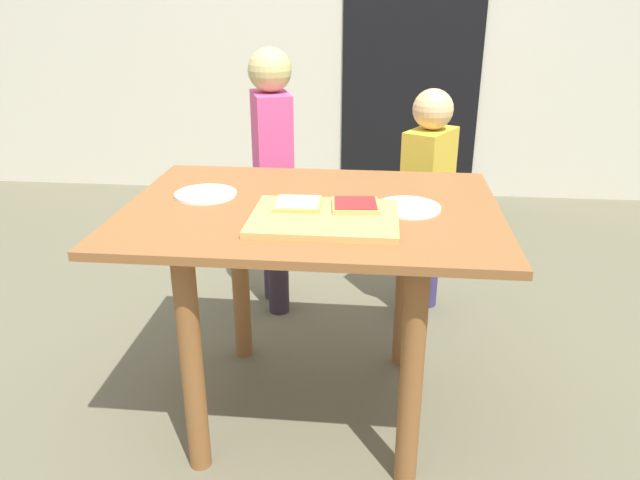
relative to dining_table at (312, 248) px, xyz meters
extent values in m
plane|color=#66634C|center=(0.00, 0.00, -0.59)|extent=(16.00, 16.00, 0.00)
cube|color=black|center=(0.38, 2.43, 0.41)|extent=(0.90, 0.02, 2.00)
cube|color=brown|center=(0.00, 0.00, 0.13)|extent=(1.11, 0.81, 0.02)
cylinder|color=brown|center=(-0.31, -0.31, -0.24)|extent=(0.06, 0.06, 0.70)
cylinder|color=brown|center=(0.31, -0.31, -0.24)|extent=(0.06, 0.06, 0.70)
cylinder|color=brown|center=(-0.31, 0.31, -0.24)|extent=(0.06, 0.06, 0.70)
cylinder|color=brown|center=(0.31, 0.31, -0.24)|extent=(0.06, 0.06, 0.70)
cube|color=tan|center=(0.05, -0.13, 0.15)|extent=(0.41, 0.31, 0.02)
cube|color=#DFA758|center=(-0.03, -0.06, 0.16)|extent=(0.14, 0.13, 0.01)
cube|color=beige|center=(-0.03, -0.06, 0.17)|extent=(0.12, 0.12, 0.00)
cube|color=#DFA758|center=(0.13, -0.06, 0.16)|extent=(0.14, 0.14, 0.01)
cube|color=red|center=(0.13, -0.06, 0.17)|extent=(0.13, 0.13, 0.00)
cylinder|color=white|center=(-0.34, 0.06, 0.14)|extent=(0.19, 0.19, 0.01)
cylinder|color=white|center=(0.29, 0.00, 0.14)|extent=(0.19, 0.19, 0.01)
cylinder|color=#322935|center=(-0.27, 0.79, -0.32)|extent=(0.09, 0.09, 0.54)
cylinder|color=#322935|center=(-0.22, 0.66, -0.32)|extent=(0.09, 0.09, 0.54)
cube|color=#E54C8C|center=(-0.25, 0.73, 0.15)|extent=(0.21, 0.27, 0.41)
sphere|color=tan|center=(-0.25, 0.73, 0.45)|extent=(0.17, 0.17, 0.17)
cylinder|color=navy|center=(0.43, 0.79, -0.37)|extent=(0.09, 0.09, 0.44)
cylinder|color=navy|center=(0.36, 0.67, -0.37)|extent=(0.09, 0.09, 0.44)
cube|color=gold|center=(0.40, 0.73, 0.04)|extent=(0.24, 0.28, 0.37)
sphere|color=#E7B97E|center=(0.40, 0.73, 0.30)|extent=(0.16, 0.16, 0.16)
camera|label=1|loc=(0.20, -1.71, 0.73)|focal=34.14mm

